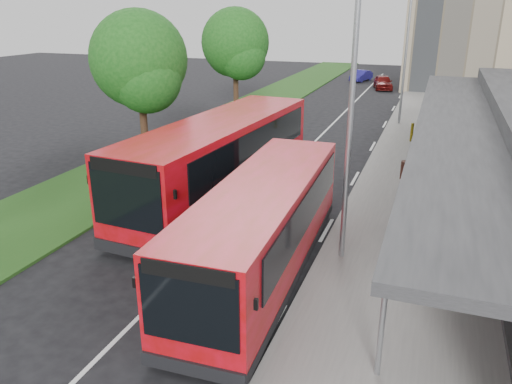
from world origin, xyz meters
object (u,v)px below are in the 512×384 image
at_px(bus_main, 264,228).
at_px(lamp_post_far, 405,52).
at_px(tree_far, 235,47).
at_px(litter_bin, 406,170).
at_px(bollard, 412,132).
at_px(tree_mid, 140,66).
at_px(bus_second, 221,161).
at_px(lamp_post_near, 348,107).
at_px(car_near, 383,82).
at_px(car_far, 361,76).

bearing_deg(bus_main, lamp_post_far, 82.99).
distance_m(tree_far, litter_bin, 17.06).
distance_m(lamp_post_far, bus_main, 21.86).
height_order(tree_far, bollard, tree_far).
bearing_deg(tree_mid, bollard, 33.84).
bearing_deg(bus_second, tree_far, 114.45).
xyz_separation_m(lamp_post_far, bus_second, (-5.38, -16.68, -3.03)).
bearing_deg(litter_bin, tree_far, 139.04).
bearing_deg(bollard, tree_far, 162.96).
height_order(bus_main, bollard, bus_main).
bearing_deg(lamp_post_far, litter_bin, -83.46).
bearing_deg(tree_mid, lamp_post_near, -32.36).
height_order(lamp_post_far, car_near, lamp_post_far).
distance_m(lamp_post_near, litter_bin, 9.31).
xyz_separation_m(lamp_post_far, bollard, (1.15, -4.71, -4.04)).
bearing_deg(tree_mid, bus_second, -32.97).
bearing_deg(car_far, tree_far, -88.36).
relative_size(lamp_post_far, bus_second, 0.68).
relative_size(bus_second, car_far, 3.43).
bearing_deg(lamp_post_near, bus_main, -141.54).
distance_m(tree_far, car_far, 22.68).
xyz_separation_m(lamp_post_far, car_far, (-5.59, 20.64, -4.15)).
xyz_separation_m(lamp_post_far, litter_bin, (1.35, -11.78, -4.16)).
xyz_separation_m(tree_far, bollard, (12.28, -3.76, -4.12)).
height_order(lamp_post_far, litter_bin, lamp_post_far).
relative_size(tree_mid, lamp_post_far, 0.92).
relative_size(lamp_post_near, car_far, 2.32).
bearing_deg(tree_mid, car_far, 80.64).
xyz_separation_m(lamp_post_far, car_near, (-2.77, 15.66, -4.05)).
height_order(lamp_post_far, car_far, lamp_post_far).
xyz_separation_m(bus_main, car_far, (-3.66, 42.17, -0.86)).
relative_size(lamp_post_far, bollard, 7.62).
bearing_deg(lamp_post_far, lamp_post_near, -90.00).
distance_m(lamp_post_near, lamp_post_far, 20.00).
height_order(tree_far, car_near, tree_far).
xyz_separation_m(tree_mid, tree_far, (-0.00, 12.00, 0.06)).
distance_m(lamp_post_near, bus_main, 4.11).
relative_size(bus_second, car_near, 3.03).
bearing_deg(car_far, bollard, -59.08).
distance_m(lamp_post_near, car_far, 41.23).
height_order(car_near, car_far, car_near).
bearing_deg(tree_far, lamp_post_near, -59.71).
bearing_deg(car_near, bus_second, -106.94).
distance_m(tree_far, bollard, 13.49).
bearing_deg(lamp_post_far, bus_second, -107.87).
bearing_deg(bus_main, tree_mid, 135.10).
bearing_deg(bollard, litter_bin, -88.41).
height_order(tree_mid, litter_bin, tree_mid).
xyz_separation_m(tree_mid, lamp_post_far, (11.13, 12.95, -0.02)).
relative_size(litter_bin, car_far, 0.24).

